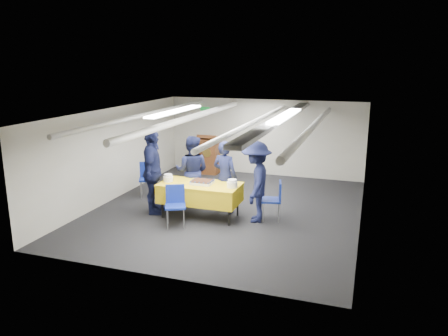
% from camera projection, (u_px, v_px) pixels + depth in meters
% --- Properties ---
extents(ground, '(7.00, 7.00, 0.00)m').
position_uv_depth(ground, '(228.00, 209.00, 10.32)').
color(ground, black).
rests_on(ground, ground).
extents(room_shell, '(6.00, 7.00, 2.30)m').
position_uv_depth(room_shell, '(237.00, 131.00, 10.24)').
color(room_shell, beige).
rests_on(room_shell, ground).
extents(serving_table, '(1.80, 0.90, 0.77)m').
position_uv_depth(serving_table, '(200.00, 193.00, 9.71)').
color(serving_table, black).
rests_on(serving_table, ground).
extents(sheet_cake, '(0.48, 0.37, 0.09)m').
position_uv_depth(sheet_cake, '(202.00, 182.00, 9.64)').
color(sheet_cake, white).
rests_on(sheet_cake, serving_table).
extents(plate_stack_left, '(0.22, 0.22, 0.17)m').
position_uv_depth(plate_stack_left, '(168.00, 178.00, 9.83)').
color(plate_stack_left, white).
rests_on(plate_stack_left, serving_table).
extents(plate_stack_right, '(0.23, 0.23, 0.18)m').
position_uv_depth(plate_stack_right, '(232.00, 184.00, 9.35)').
color(plate_stack_right, white).
rests_on(plate_stack_right, serving_table).
extents(podium, '(0.62, 0.53, 1.25)m').
position_uv_depth(podium, '(210.00, 154.00, 13.48)').
color(podium, brown).
rests_on(podium, ground).
extents(chair_near, '(0.56, 0.56, 0.87)m').
position_uv_depth(chair_near, '(175.00, 201.00, 9.21)').
color(chair_near, gray).
rests_on(chair_near, ground).
extents(chair_right, '(0.51, 0.51, 0.87)m').
position_uv_depth(chair_right, '(275.00, 197.00, 9.52)').
color(chair_right, gray).
rests_on(chair_right, ground).
extents(chair_left, '(0.56, 0.56, 0.87)m').
position_uv_depth(chair_left, '(148.00, 175.00, 11.29)').
color(chair_left, gray).
rests_on(chair_left, ground).
extents(sailor_a, '(0.69, 0.53, 1.68)m').
position_uv_depth(sailor_a, '(225.00, 177.00, 9.95)').
color(sailor_a, black).
rests_on(sailor_a, ground).
extents(sailor_b, '(0.92, 0.76, 1.71)m').
position_uv_depth(sailor_b, '(192.00, 171.00, 10.40)').
color(sailor_b, black).
rests_on(sailor_b, ground).
extents(sailor_c, '(0.84, 1.24, 1.95)m').
position_uv_depth(sailor_c, '(153.00, 172.00, 9.86)').
color(sailor_c, black).
rests_on(sailor_c, ground).
extents(sailor_d, '(0.83, 1.23, 1.77)m').
position_uv_depth(sailor_d, '(256.00, 182.00, 9.39)').
color(sailor_d, black).
rests_on(sailor_d, ground).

